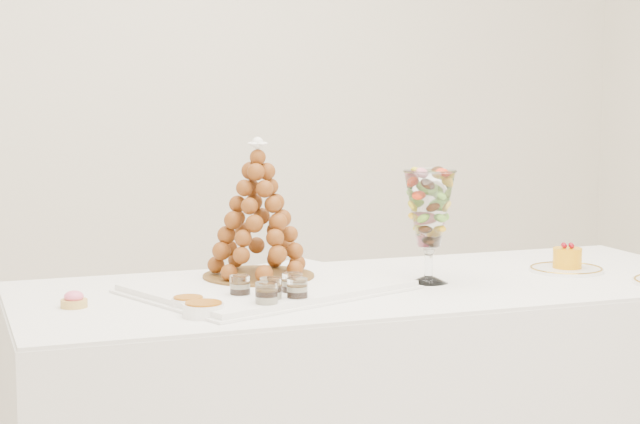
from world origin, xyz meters
name	(u,v)px	position (x,y,z in m)	size (l,w,h in m)	color
buffet_table	(378,417)	(0.10, 0.10, 0.38)	(2.02, 0.88, 0.75)	white
lace_tray	(268,286)	(-0.21, 0.14, 0.77)	(0.65, 0.49, 0.02)	white
macaron_vase	(429,210)	(0.24, 0.08, 0.96)	(0.14, 0.14, 0.31)	white
cake_plate	(566,270)	(0.70, 0.08, 0.76)	(0.22, 0.22, 0.01)	white
pink_tart	(74,300)	(-0.73, 0.12, 0.77)	(0.07, 0.07, 0.04)	tan
verrine_a	(240,289)	(-0.33, 0.02, 0.79)	(0.05, 0.05, 0.07)	white
verrine_b	(271,293)	(-0.28, -0.06, 0.79)	(0.05, 0.05, 0.07)	white
verrine_c	(292,287)	(-0.20, 0.00, 0.79)	(0.05, 0.05, 0.07)	white
verrine_d	(267,297)	(-0.31, -0.11, 0.79)	(0.05, 0.05, 0.07)	white
verrine_e	(297,292)	(-0.21, -0.08, 0.79)	(0.05, 0.05, 0.07)	white
ramekin_back	(188,303)	(-0.47, 0.00, 0.77)	(0.08, 0.08, 0.03)	white
ramekin_front	(204,310)	(-0.46, -0.10, 0.77)	(0.10, 0.10, 0.03)	white
croquembouche	(258,210)	(-0.21, 0.23, 0.96)	(0.31, 0.31, 0.38)	brown
mousse_cake	(567,258)	(0.70, 0.08, 0.79)	(0.08, 0.08, 0.07)	#F29D0B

